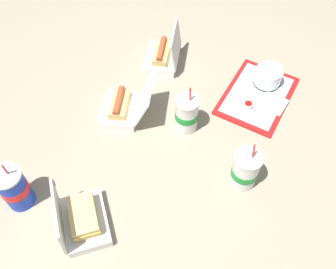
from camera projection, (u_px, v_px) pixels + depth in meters
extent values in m
plane|color=gray|center=(175.00, 138.00, 1.49)|extent=(3.20, 3.20, 0.00)
cube|color=red|center=(257.00, 96.00, 1.62)|extent=(0.39, 0.29, 0.01)
cube|color=white|center=(257.00, 95.00, 1.61)|extent=(0.34, 0.25, 0.00)
cylinder|color=black|center=(266.00, 82.00, 1.65)|extent=(0.12, 0.12, 0.01)
cylinder|color=#BC7084|center=(268.00, 77.00, 1.63)|extent=(0.09, 0.09, 0.05)
cylinder|color=silver|center=(268.00, 76.00, 1.62)|extent=(0.12, 0.12, 0.07)
cylinder|color=white|center=(248.00, 105.00, 1.56)|extent=(0.04, 0.04, 0.02)
cylinder|color=#9E140F|center=(248.00, 104.00, 1.55)|extent=(0.03, 0.03, 0.01)
cube|color=white|center=(274.00, 103.00, 1.58)|extent=(0.11, 0.11, 0.00)
cube|color=white|center=(235.00, 95.00, 1.61)|extent=(0.11, 0.04, 0.00)
cube|color=white|center=(120.00, 110.00, 1.55)|extent=(0.22, 0.19, 0.04)
cube|color=white|center=(144.00, 98.00, 1.48)|extent=(0.20, 0.12, 0.13)
cube|color=tan|center=(119.00, 104.00, 1.52)|extent=(0.16, 0.11, 0.03)
cylinder|color=#9E4728|center=(119.00, 100.00, 1.50)|extent=(0.14, 0.07, 0.03)
cylinder|color=yellow|center=(119.00, 99.00, 1.50)|extent=(0.12, 0.04, 0.01)
cube|color=white|center=(86.00, 222.00, 1.26)|extent=(0.25, 0.24, 0.04)
cube|color=white|center=(58.00, 216.00, 1.18)|extent=(0.16, 0.14, 0.14)
cube|color=#DBB770|center=(84.00, 218.00, 1.24)|extent=(0.16, 0.16, 0.02)
cube|color=#E5C651|center=(83.00, 216.00, 1.23)|extent=(0.17, 0.16, 0.01)
cube|color=#DBB770|center=(83.00, 214.00, 1.21)|extent=(0.16, 0.16, 0.02)
cube|color=white|center=(162.00, 59.00, 1.73)|extent=(0.23, 0.19, 0.04)
cube|color=white|center=(176.00, 45.00, 1.66)|extent=(0.20, 0.08, 0.14)
cube|color=tan|center=(162.00, 53.00, 1.71)|extent=(0.17, 0.10, 0.03)
cylinder|color=#9E4728|center=(162.00, 49.00, 1.69)|extent=(0.15, 0.07, 0.03)
cylinder|color=yellow|center=(161.00, 47.00, 1.68)|extent=(0.13, 0.04, 0.01)
cylinder|color=white|center=(245.00, 170.00, 1.32)|extent=(0.09, 0.09, 0.15)
cylinder|color=#198C33|center=(245.00, 171.00, 1.32)|extent=(0.10, 0.10, 0.03)
cylinder|color=white|center=(249.00, 158.00, 1.25)|extent=(0.10, 0.10, 0.01)
cylinder|color=red|center=(254.00, 151.00, 1.22)|extent=(0.01, 0.01, 0.06)
cylinder|color=white|center=(187.00, 115.00, 1.47)|extent=(0.09, 0.09, 0.15)
cylinder|color=#198C33|center=(187.00, 114.00, 1.46)|extent=(0.09, 0.09, 0.03)
cylinder|color=white|center=(187.00, 101.00, 1.40)|extent=(0.10, 0.10, 0.01)
cylinder|color=red|center=(190.00, 94.00, 1.37)|extent=(0.01, 0.01, 0.06)
cylinder|color=#1938B7|center=(15.00, 189.00, 1.27)|extent=(0.09, 0.09, 0.17)
cylinder|color=red|center=(14.00, 188.00, 1.26)|extent=(0.10, 0.10, 0.04)
cylinder|color=white|center=(6.00, 176.00, 1.19)|extent=(0.10, 0.10, 0.01)
cylinder|color=red|center=(5.00, 169.00, 1.17)|extent=(0.01, 0.02, 0.06)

